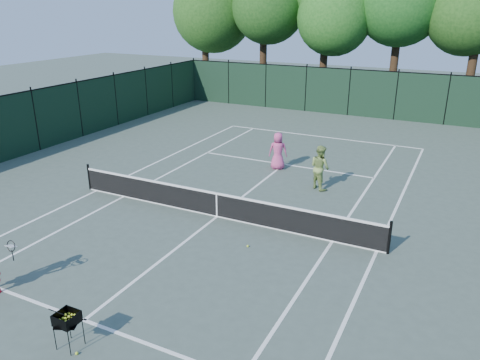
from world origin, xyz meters
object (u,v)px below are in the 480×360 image
at_px(ball_hopper, 67,319).
at_px(player_pink, 278,151).
at_px(loose_ball_midcourt, 248,246).
at_px(loose_ball_near_cart, 77,353).
at_px(player_green, 320,167).

bearing_deg(ball_hopper, player_pink, 67.26).
bearing_deg(player_pink, loose_ball_midcourt, 85.59).
bearing_deg(player_pink, loose_ball_near_cart, 73.66).
relative_size(player_pink, ball_hopper, 1.95).
bearing_deg(player_green, ball_hopper, 112.96).
xyz_separation_m(player_green, loose_ball_near_cart, (-1.66, -11.53, -0.86)).
relative_size(player_pink, loose_ball_midcourt, 24.71).
relative_size(player_green, loose_ball_midcourt, 26.37).
distance_m(player_pink, loose_ball_midcourt, 7.49).
bearing_deg(loose_ball_midcourt, player_pink, 105.18).
xyz_separation_m(player_pink, loose_ball_midcourt, (1.95, -7.19, -0.81)).
xyz_separation_m(player_green, ball_hopper, (-1.96, -11.40, -0.17)).
relative_size(player_green, ball_hopper, 2.08).
xyz_separation_m(player_pink, player_green, (2.40, -1.50, 0.06)).
distance_m(player_green, ball_hopper, 11.57).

